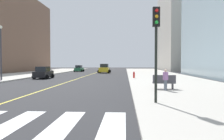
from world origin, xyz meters
name	(u,v)px	position (x,y,z in m)	size (l,w,h in m)	color
sidewalk_kerb_east	(177,83)	(12.20, 20.00, 0.07)	(10.00, 120.00, 0.15)	#B2ADA3
lane_divider_paint	(91,74)	(0.00, 40.00, 0.01)	(0.16, 80.00, 0.01)	yellow
parking_garage_concrete	(193,20)	(27.31, 65.59, 15.34)	(18.00, 24.00, 30.68)	#B2ADA3
low_rise_brick_west	(1,33)	(-26.31, 53.93, 10.11)	(16.00, 32.00, 20.22)	brown
car_green_nearest	(79,69)	(-5.23, 53.59, 0.78)	(2.42, 3.79, 1.67)	#236B42
car_yellow_second	(104,69)	(2.05, 46.32, 0.96)	(2.87, 4.59, 2.05)	gold
car_black_third	(43,73)	(-5.00, 27.53, 0.81)	(2.42, 3.88, 1.73)	black
traffic_light_near_corner	(156,36)	(8.33, 7.83, 3.63)	(0.36, 0.41, 4.96)	black
park_bench	(164,82)	(9.84, 14.15, 0.69)	(1.83, 0.65, 1.12)	#47474C
pedestrian_waiting_east	(166,79)	(9.77, 13.11, 1.04)	(0.40, 0.40, 1.61)	slate
fire_hydrant	(134,75)	(7.96, 27.32, 0.58)	(0.26, 0.26, 0.89)	red
street_lamp	(1,47)	(-8.36, 22.48, 4.12)	(0.44, 0.44, 6.65)	#38383D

